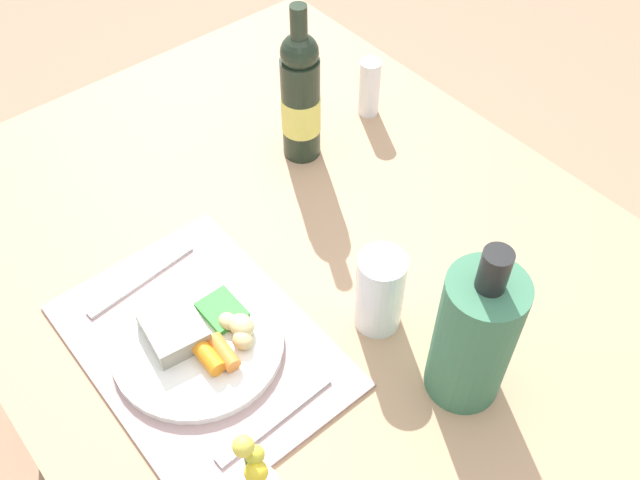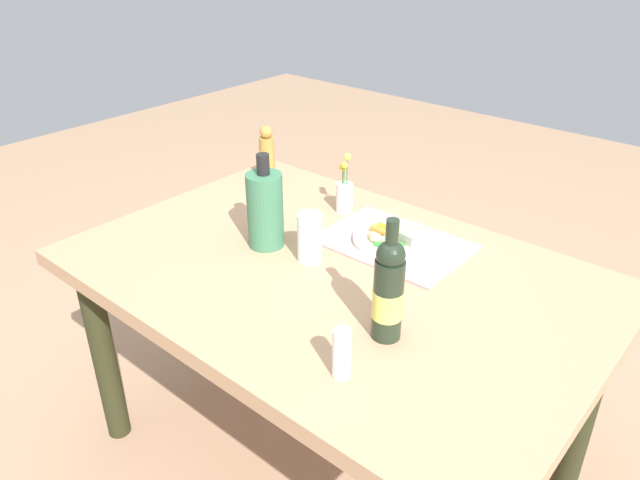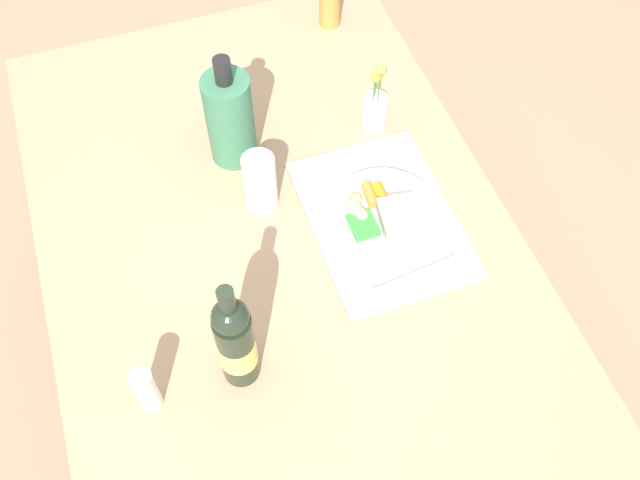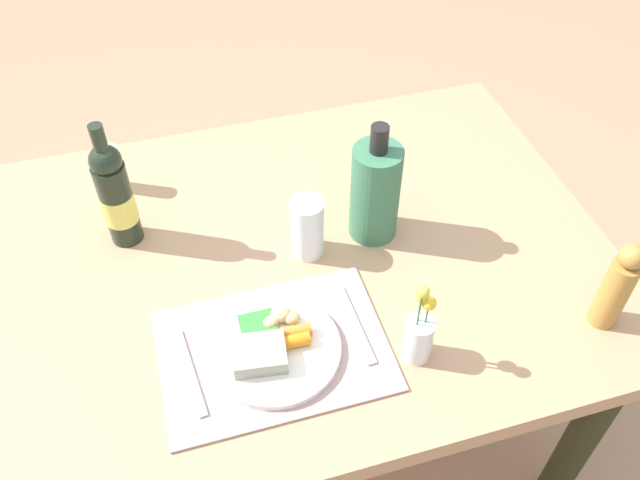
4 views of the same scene
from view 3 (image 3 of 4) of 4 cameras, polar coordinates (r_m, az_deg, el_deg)
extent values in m
plane|color=tan|center=(2.23, -2.53, -10.09)|extent=(8.00, 8.00, 0.00)
cube|color=tan|center=(1.60, -3.48, 0.29)|extent=(1.48, 1.00, 0.05)
cylinder|color=#2A2B17|center=(2.36, 1.82, 10.28)|extent=(0.08, 0.08, 0.70)
cylinder|color=#2A2B17|center=(2.28, -17.71, 4.96)|extent=(0.08, 0.08, 0.70)
cube|color=#AE8C89|center=(1.60, 4.90, 1.70)|extent=(0.44, 0.31, 0.01)
cylinder|color=white|center=(1.59, 5.07, 1.99)|extent=(0.26, 0.26, 0.01)
cube|color=#9C9785|center=(1.56, 6.22, 1.78)|extent=(0.11, 0.09, 0.03)
cylinder|color=orange|center=(1.60, 4.82, 3.53)|extent=(0.06, 0.03, 0.03)
cylinder|color=orange|center=(1.60, 3.96, 3.59)|extent=(0.06, 0.03, 0.02)
ellipsoid|color=#CEB77B|center=(1.57, 3.30, 2.05)|extent=(0.03, 0.03, 0.02)
ellipsoid|color=#D8C381|center=(1.57, 2.67, 2.63)|extent=(0.04, 0.04, 0.03)
ellipsoid|color=tan|center=(1.59, 2.81, 3.32)|extent=(0.03, 0.03, 0.02)
cube|color=green|center=(1.55, 3.41, 1.15)|extent=(0.07, 0.06, 0.01)
cube|color=silver|center=(1.52, 7.45, -2.80)|extent=(0.03, 0.20, 0.00)
cube|color=silver|center=(1.68, 2.44, 6.14)|extent=(0.02, 0.19, 0.00)
cylinder|color=#212D1F|center=(1.33, -6.56, -8.40)|extent=(0.07, 0.07, 0.20)
sphere|color=#212D1F|center=(1.23, -7.09, -6.05)|extent=(0.07, 0.07, 0.07)
cylinder|color=#212D1F|center=(1.19, -7.32, -5.02)|extent=(0.03, 0.03, 0.08)
cylinder|color=#E5DB5F|center=(1.34, -6.52, -8.58)|extent=(0.07, 0.07, 0.07)
cylinder|color=white|center=(1.37, -13.52, -11.43)|extent=(0.04, 0.04, 0.12)
cylinder|color=silver|center=(1.57, -4.75, 4.60)|extent=(0.07, 0.07, 0.14)
cylinder|color=silver|center=(1.59, -4.68, 3.96)|extent=(0.07, 0.07, 0.08)
cylinder|color=#3A7150|center=(1.64, -7.11, 9.40)|extent=(0.11, 0.11, 0.23)
cylinder|color=black|center=(1.53, -7.68, 13.07)|extent=(0.04, 0.04, 0.06)
cylinder|color=silver|center=(1.73, 4.31, 9.98)|extent=(0.06, 0.06, 0.10)
cylinder|color=#3F7233|center=(1.72, 4.28, 10.82)|extent=(0.00, 0.00, 0.16)
sphere|color=yellow|center=(1.66, 4.45, 12.69)|extent=(0.03, 0.03, 0.03)
cylinder|color=#3F7233|center=(1.70, 4.19, 10.63)|extent=(0.00, 0.00, 0.17)
sphere|color=#D2D038|center=(1.64, 4.37, 12.67)|extent=(0.02, 0.02, 0.02)
cylinder|color=#3F7233|center=(1.69, 4.56, 10.90)|extent=(0.00, 0.00, 0.19)
sphere|color=yellow|center=(1.63, 4.79, 13.30)|extent=(0.02, 0.02, 0.02)
camera|label=1|loc=(1.57, 8.15, 41.15)|focal=39.22mm
camera|label=2|loc=(1.02, -79.52, -31.06)|focal=33.79mm
camera|label=4|loc=(1.37, 47.99, 33.01)|focal=37.23mm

